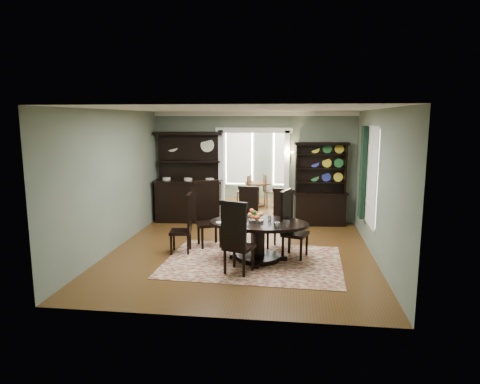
% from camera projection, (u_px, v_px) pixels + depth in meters
% --- Properties ---
extents(room, '(5.51, 6.01, 3.01)m').
position_uv_depth(room, '(241.00, 179.00, 8.83)').
color(room, brown).
rests_on(room, ground).
extents(parlor, '(3.51, 3.50, 3.01)m').
position_uv_depth(parlor, '(261.00, 158.00, 14.21)').
color(parlor, brown).
rests_on(parlor, ground).
extents(doorway_trim, '(2.08, 0.25, 2.57)m').
position_uv_depth(doorway_trim, '(254.00, 163.00, 11.71)').
color(doorway_trim, white).
rests_on(doorway_trim, floor).
extents(right_window, '(0.15, 1.47, 2.12)m').
position_uv_depth(right_window, '(367.00, 175.00, 9.36)').
color(right_window, white).
rests_on(right_window, wall_right).
extents(wall_sconce, '(0.27, 0.21, 0.21)m').
position_uv_depth(wall_sconce, '(289.00, 154.00, 11.40)').
color(wall_sconce, gold).
rests_on(wall_sconce, back_wall_right).
extents(rug, '(3.55, 2.64, 0.01)m').
position_uv_depth(rug, '(253.00, 261.00, 8.50)').
color(rug, maroon).
rests_on(rug, floor).
extents(dining_table, '(2.06, 1.95, 0.79)m').
position_uv_depth(dining_table, '(259.00, 234.00, 8.53)').
color(dining_table, black).
rests_on(dining_table, rug).
extents(centerpiece, '(1.47, 0.95, 0.24)m').
position_uv_depth(centerpiece, '(256.00, 219.00, 8.44)').
color(centerpiece, silver).
rests_on(centerpiece, dining_table).
extents(chair_far_left, '(0.70, 0.69, 1.45)m').
position_uv_depth(chair_far_left, '(208.00, 212.00, 9.53)').
color(chair_far_left, black).
rests_on(chair_far_left, rug).
extents(chair_far_mid, '(0.53, 0.51, 1.28)m').
position_uv_depth(chair_far_mid, '(248.00, 213.00, 9.83)').
color(chair_far_mid, black).
rests_on(chair_far_mid, rug).
extents(chair_far_right, '(0.62, 0.61, 1.30)m').
position_uv_depth(chair_far_right, '(281.00, 217.00, 9.32)').
color(chair_far_right, black).
rests_on(chair_far_right, rug).
extents(chair_end_left, '(0.50, 0.52, 1.27)m').
position_uv_depth(chair_end_left, '(185.00, 222.00, 8.99)').
color(chair_end_left, black).
rests_on(chair_end_left, rug).
extents(chair_end_right, '(0.62, 0.64, 1.39)m').
position_uv_depth(chair_end_right, '(290.00, 222.00, 8.71)').
color(chair_end_right, black).
rests_on(chair_end_right, rug).
extents(chair_near, '(0.64, 0.62, 1.38)m').
position_uv_depth(chair_near, '(236.00, 236.00, 7.68)').
color(chair_near, black).
rests_on(chair_near, rug).
extents(sideboard, '(1.91, 0.77, 2.46)m').
position_uv_depth(sideboard, '(189.00, 190.00, 11.78)').
color(sideboard, black).
rests_on(sideboard, floor).
extents(welsh_dresser, '(1.45, 0.64, 2.20)m').
position_uv_depth(welsh_dresser, '(320.00, 195.00, 11.40)').
color(welsh_dresser, black).
rests_on(welsh_dresser, floor).
extents(parlor_table, '(0.84, 0.84, 0.78)m').
position_uv_depth(parlor_table, '(258.00, 191.00, 13.81)').
color(parlor_table, '#512F17').
rests_on(parlor_table, parlor_floor).
extents(parlor_chair_left, '(0.47, 0.46, 1.03)m').
position_uv_depth(parlor_chair_left, '(246.00, 190.00, 13.65)').
color(parlor_chair_left, '#512F17').
rests_on(parlor_chair_left, parlor_floor).
extents(parlor_chair_right, '(0.49, 0.47, 1.05)m').
position_uv_depth(parlor_chair_right, '(268.00, 190.00, 13.65)').
color(parlor_chair_right, '#512F17').
rests_on(parlor_chair_right, parlor_floor).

